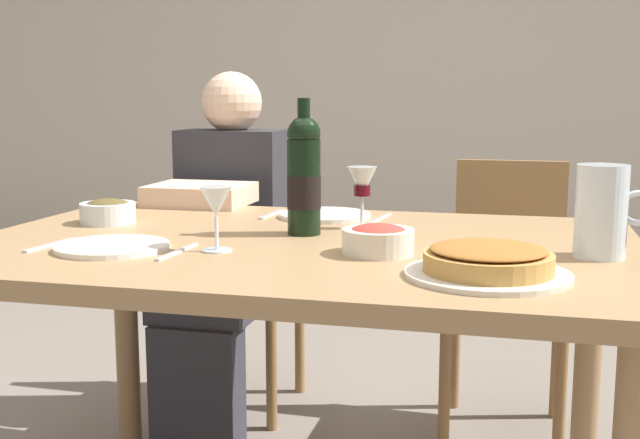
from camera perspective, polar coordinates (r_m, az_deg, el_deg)
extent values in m
cube|color=beige|center=(4.43, 8.20, 13.01)|extent=(8.00, 0.10, 2.80)
cube|color=#9E7A51|center=(1.79, -1.42, -2.14)|extent=(1.50, 1.00, 0.04)
cylinder|color=#9E7A51|center=(2.51, -13.75, -8.06)|extent=(0.07, 0.07, 0.72)
cylinder|color=#9E7A51|center=(2.25, 18.70, -10.37)|extent=(0.07, 0.07, 0.72)
cylinder|color=black|center=(1.85, -1.16, 2.35)|extent=(0.08, 0.08, 0.22)
sphere|color=black|center=(1.84, -1.17, 6.23)|extent=(0.08, 0.08, 0.08)
cylinder|color=black|center=(1.84, -1.18, 7.64)|extent=(0.03, 0.03, 0.07)
cylinder|color=black|center=(1.85, -1.16, 2.00)|extent=(0.08, 0.08, 0.08)
cylinder|color=silver|center=(1.69, 19.59, 0.55)|extent=(0.10, 0.10, 0.19)
cylinder|color=silver|center=(1.69, 19.53, -0.59)|extent=(0.09, 0.09, 0.11)
torus|color=silver|center=(1.69, 21.94, 0.78)|extent=(0.07, 0.01, 0.07)
cylinder|color=silver|center=(1.47, 11.98, -3.89)|extent=(0.30, 0.30, 0.01)
cylinder|color=#C18E47|center=(1.46, 12.01, -3.03)|extent=(0.23, 0.23, 0.03)
ellipsoid|color=#9E6028|center=(1.46, 12.04, -2.12)|extent=(0.21, 0.21, 0.02)
cylinder|color=silver|center=(1.64, 4.20, -1.59)|extent=(0.15, 0.15, 0.05)
ellipsoid|color=#B2382D|center=(1.63, 4.21, -0.96)|extent=(0.12, 0.12, 0.04)
cylinder|color=silver|center=(2.09, -15.04, 0.46)|extent=(0.14, 0.14, 0.05)
ellipsoid|color=brown|center=(2.09, -15.06, 0.96)|extent=(0.11, 0.11, 0.04)
cylinder|color=silver|center=(1.68, -7.44, -2.22)|extent=(0.06, 0.06, 0.00)
cylinder|color=silver|center=(1.67, -7.47, -0.98)|extent=(0.01, 0.01, 0.07)
cone|color=silver|center=(1.66, -7.51, 1.28)|extent=(0.07, 0.07, 0.06)
cylinder|color=silver|center=(1.95, 3.03, -0.58)|extent=(0.06, 0.06, 0.00)
cylinder|color=silver|center=(1.94, 3.04, 0.55)|extent=(0.01, 0.01, 0.07)
cone|color=silver|center=(1.93, 3.06, 2.72)|extent=(0.07, 0.07, 0.07)
cylinder|color=#470A14|center=(1.94, 3.05, 2.11)|extent=(0.04, 0.04, 0.03)
cylinder|color=white|center=(2.12, 0.36, 0.31)|extent=(0.25, 0.25, 0.01)
cylinder|color=white|center=(1.74, -14.74, -1.91)|extent=(0.24, 0.24, 0.01)
cube|color=silver|center=(2.16, -3.50, 0.37)|extent=(0.03, 0.16, 0.00)
cube|color=silver|center=(2.09, 4.36, 0.06)|extent=(0.03, 0.18, 0.00)
cube|color=silver|center=(1.68, -10.23, -2.30)|extent=(0.02, 0.18, 0.00)
cube|color=silver|center=(1.82, -18.88, -1.76)|extent=(0.03, 0.16, 0.00)
cube|color=olive|center=(2.75, -5.88, -4.20)|extent=(0.40, 0.40, 0.02)
cube|color=olive|center=(2.88, -4.69, 0.68)|extent=(0.36, 0.03, 0.40)
cylinder|color=olive|center=(2.72, -10.45, -9.57)|extent=(0.04, 0.04, 0.45)
cylinder|color=olive|center=(2.61, -3.52, -10.30)|extent=(0.04, 0.04, 0.45)
cylinder|color=olive|center=(3.02, -7.75, -7.62)|extent=(0.04, 0.04, 0.45)
cylinder|color=olive|center=(2.92, -1.48, -8.16)|extent=(0.04, 0.04, 0.45)
cube|color=#2D2D33|center=(2.66, -6.26, 1.06)|extent=(0.34, 0.20, 0.50)
sphere|color=beige|center=(2.64, -6.39, 8.39)|extent=(0.20, 0.20, 0.20)
cube|color=#33333D|center=(2.54, -7.66, -5.12)|extent=(0.31, 0.38, 0.14)
cube|color=#33333D|center=(2.49, -8.84, -11.98)|extent=(0.27, 0.12, 0.40)
cube|color=beige|center=(2.40, -8.62, 1.81)|extent=(0.29, 0.24, 0.06)
cube|color=olive|center=(2.58, 13.27, -5.27)|extent=(0.40, 0.40, 0.02)
cube|color=olive|center=(2.72, 13.54, -0.04)|extent=(0.36, 0.03, 0.40)
cylinder|color=olive|center=(2.50, 8.98, -11.28)|extent=(0.04, 0.04, 0.45)
cylinder|color=olive|center=(2.49, 16.94, -11.63)|extent=(0.04, 0.04, 0.45)
cylinder|color=olive|center=(2.82, 9.70, -8.91)|extent=(0.04, 0.04, 0.45)
cylinder|color=olive|center=(2.81, 16.70, -9.21)|extent=(0.04, 0.04, 0.45)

